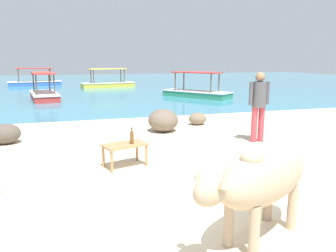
{
  "coord_description": "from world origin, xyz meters",
  "views": [
    {
      "loc": [
        -1.98,
        -3.58,
        1.94
      ],
      "look_at": [
        -0.02,
        3.0,
        0.55
      ],
      "focal_mm": 35.35,
      "sensor_mm": 36.0,
      "label": 1
    }
  ],
  "objects": [
    {
      "name": "sand_beach",
      "position": [
        0.0,
        0.0,
        0.02
      ],
      "size": [
        18.0,
        14.0,
        0.04
      ],
      "primitive_type": "cube",
      "color": "beige",
      "rests_on": "ground"
    },
    {
      "name": "water_surface",
      "position": [
        0.0,
        22.0,
        0.0
      ],
      "size": [
        60.0,
        36.0,
        0.03
      ],
      "primitive_type": "cube",
      "color": "teal",
      "rests_on": "ground"
    },
    {
      "name": "cow",
      "position": [
        -0.11,
        -0.73,
        0.72
      ],
      "size": [
        1.8,
        1.19,
        1.04
      ],
      "rotation": [
        0.0,
        0.0,
        3.62
      ],
      "color": "tan",
      "rests_on": "sand_beach"
    },
    {
      "name": "low_bench_table",
      "position": [
        -1.09,
        2.11,
        0.39
      ],
      "size": [
        0.86,
        0.65,
        0.42
      ],
      "rotation": [
        0.0,
        0.0,
        0.3
      ],
      "color": "#A37A4C",
      "rests_on": "sand_beach"
    },
    {
      "name": "bottle",
      "position": [
        -0.96,
        2.08,
        0.58
      ],
      "size": [
        0.07,
        0.07,
        0.3
      ],
      "color": "brown",
      "rests_on": "low_bench_table"
    },
    {
      "name": "person_standing",
      "position": [
        2.17,
        3.05,
        0.99
      ],
      "size": [
        0.51,
        0.32,
        1.62
      ],
      "rotation": [
        0.0,
        0.0,
        4.68
      ],
      "color": "#CC3D47",
      "rests_on": "sand_beach"
    },
    {
      "name": "shore_rock_large",
      "position": [
        0.37,
        4.76,
        0.34
      ],
      "size": [
        0.91,
        0.95,
        0.6
      ],
      "primitive_type": "ellipsoid",
      "rotation": [
        0.0,
        0.0,
        1.43
      ],
      "color": "#6B5B4C",
      "rests_on": "sand_beach"
    },
    {
      "name": "shore_rock_medium",
      "position": [
        1.59,
        5.36,
        0.22
      ],
      "size": [
        0.62,
        0.56,
        0.36
      ],
      "primitive_type": "ellipsoid",
      "rotation": [
        0.0,
        0.0,
        0.2
      ],
      "color": "#756651",
      "rests_on": "sand_beach"
    },
    {
      "name": "shore_rock_small",
      "position": [
        -3.43,
        4.52,
        0.27
      ],
      "size": [
        0.76,
        0.71,
        0.46
      ],
      "primitive_type": "ellipsoid",
      "rotation": [
        0.0,
        0.0,
        0.23
      ],
      "color": "brown",
      "rests_on": "sand_beach"
    },
    {
      "name": "boat_red",
      "position": [
        -3.19,
        13.66,
        0.29
      ],
      "size": [
        1.69,
        3.8,
        1.29
      ],
      "rotation": [
        0.0,
        0.0,
        1.72
      ],
      "color": "#C63833",
      "rests_on": "water_surface"
    },
    {
      "name": "boat_green",
      "position": [
        4.27,
        12.29,
        0.29
      ],
      "size": [
        3.05,
        3.67,
        1.29
      ],
      "rotation": [
        0.0,
        0.0,
        2.18
      ],
      "color": "#338E66",
      "rests_on": "water_surface"
    },
    {
      "name": "boat_yellow",
      "position": [
        0.62,
        19.88,
        0.29
      ],
      "size": [
        3.81,
        1.75,
        1.29
      ],
      "rotation": [
        0.0,
        0.0,
        3.31
      ],
      "color": "gold",
      "rests_on": "water_surface"
    },
    {
      "name": "boat_blue",
      "position": [
        -4.39,
        22.7,
        0.29
      ],
      "size": [
        3.79,
        1.59,
        1.29
      ],
      "rotation": [
        0.0,
        0.0,
        3.26
      ],
      "color": "#3866B7",
      "rests_on": "water_surface"
    }
  ]
}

